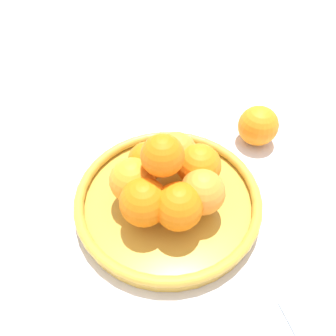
% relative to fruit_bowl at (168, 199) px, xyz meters
% --- Properties ---
extents(ground_plane, '(4.00, 4.00, 0.00)m').
position_rel_fruit_bowl_xyz_m(ground_plane, '(0.00, 0.00, -0.02)').
color(ground_plane, silver).
extents(fruit_bowl, '(0.32, 0.32, 0.04)m').
position_rel_fruit_bowl_xyz_m(fruit_bowl, '(0.00, 0.00, 0.00)').
color(fruit_bowl, gold).
rests_on(fruit_bowl, ground_plane).
extents(orange_pile, '(0.18, 0.19, 0.12)m').
position_rel_fruit_bowl_xyz_m(orange_pile, '(0.00, -0.00, 0.06)').
color(orange_pile, orange).
rests_on(orange_pile, fruit_bowl).
extents(stray_orange, '(0.08, 0.08, 0.08)m').
position_rel_fruit_bowl_xyz_m(stray_orange, '(-0.11, 0.22, 0.02)').
color(stray_orange, orange).
rests_on(stray_orange, ground_plane).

